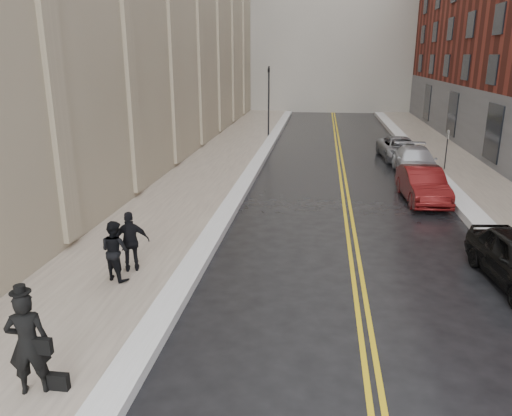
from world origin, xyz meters
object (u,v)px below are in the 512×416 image
(pedestrian_main, at_px, (28,343))
(pedestrian_a, at_px, (115,250))
(car_maroon, at_px, (423,185))
(car_silver_far, at_px, (400,149))
(pedestrian_c, at_px, (131,241))
(car_silver_near, at_px, (415,162))

(pedestrian_main, distance_m, pedestrian_a, 4.74)
(car_maroon, xyz_separation_m, pedestrian_a, (-9.71, -9.42, 0.26))
(car_silver_far, height_order, pedestrian_main, pedestrian_main)
(pedestrian_c, bearing_deg, car_silver_far, -139.26)
(car_silver_near, xyz_separation_m, car_silver_far, (-0.18, 4.12, -0.07))
(car_maroon, bearing_deg, car_silver_far, 84.98)
(car_silver_near, bearing_deg, pedestrian_c, -124.83)
(car_silver_far, xyz_separation_m, pedestrian_main, (-9.66, -23.16, 0.49))
(car_silver_near, height_order, pedestrian_main, pedestrian_main)
(car_silver_near, height_order, car_silver_far, car_silver_near)
(car_silver_near, distance_m, pedestrian_c, 16.97)
(car_silver_far, xyz_separation_m, pedestrian_c, (-9.82, -17.83, 0.37))
(car_silver_near, relative_size, pedestrian_c, 2.84)
(car_maroon, distance_m, car_silver_near, 4.93)
(car_maroon, xyz_separation_m, pedestrian_main, (-9.33, -14.14, 0.42))
(car_silver_near, relative_size, pedestrian_main, 2.49)
(car_maroon, relative_size, pedestrian_a, 2.63)
(car_maroon, relative_size, car_silver_near, 0.89)
(car_maroon, bearing_deg, pedestrian_main, -126.39)
(car_silver_far, xyz_separation_m, pedestrian_a, (-10.04, -18.44, 0.34))
(car_maroon, height_order, pedestrian_main, pedestrian_main)
(pedestrian_main, relative_size, pedestrian_a, 1.19)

